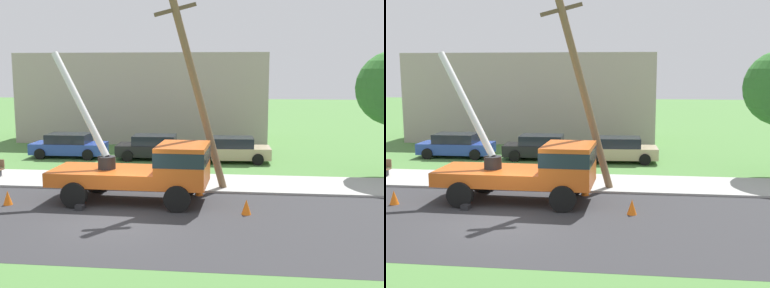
# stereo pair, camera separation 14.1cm
# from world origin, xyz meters

# --- Properties ---
(ground_plane) EXTENTS (120.00, 120.00, 0.00)m
(ground_plane) POSITION_xyz_m (0.00, 12.00, 0.00)
(ground_plane) COLOR #477538
(road_asphalt) EXTENTS (80.00, 8.08, 0.01)m
(road_asphalt) POSITION_xyz_m (0.00, 0.00, 0.00)
(road_asphalt) COLOR #2B2B2D
(road_asphalt) RESTS_ON ground
(sidewalk_strip) EXTENTS (80.00, 3.36, 0.10)m
(sidewalk_strip) POSITION_xyz_m (0.00, 5.72, 0.05)
(sidewalk_strip) COLOR #9E9E99
(sidewalk_strip) RESTS_ON ground
(utility_truck) EXTENTS (6.76, 3.21, 5.98)m
(utility_truck) POSITION_xyz_m (0.77, 2.43, 1.41)
(utility_truck) COLOR #C65119
(utility_truck) RESTS_ON ground
(leaning_utility_pole) EXTENTS (3.01, 1.64, 8.74)m
(leaning_utility_pole) POSITION_xyz_m (2.40, 4.23, 4.48)
(leaning_utility_pole) COLOR brown
(leaning_utility_pole) RESTS_ON ground
(traffic_cone_ahead) EXTENTS (0.36, 0.36, 0.56)m
(traffic_cone_ahead) POSITION_xyz_m (4.54, 1.17, 0.28)
(traffic_cone_ahead) COLOR orange
(traffic_cone_ahead) RESTS_ON ground
(traffic_cone_behind) EXTENTS (0.36, 0.36, 0.56)m
(traffic_cone_behind) POSITION_xyz_m (-4.70, 1.41, 0.28)
(traffic_cone_behind) COLOR orange
(traffic_cone_behind) RESTS_ON ground
(traffic_cone_curbside) EXTENTS (0.36, 0.36, 0.56)m
(traffic_cone_curbside) POSITION_xyz_m (2.57, 3.65, 0.28)
(traffic_cone_curbside) COLOR orange
(traffic_cone_curbside) RESTS_ON ground
(parked_sedan_blue) EXTENTS (4.41, 2.04, 1.42)m
(parked_sedan_blue) POSITION_xyz_m (-6.08, 11.67, 0.71)
(parked_sedan_blue) COLOR #263F99
(parked_sedan_blue) RESTS_ON ground
(parked_sedan_black) EXTENTS (4.46, 2.12, 1.42)m
(parked_sedan_black) POSITION_xyz_m (-0.82, 11.61, 0.71)
(parked_sedan_black) COLOR black
(parked_sedan_black) RESTS_ON ground
(parked_sedan_tan) EXTENTS (4.48, 2.16, 1.42)m
(parked_sedan_tan) POSITION_xyz_m (3.71, 11.21, 0.71)
(parked_sedan_tan) COLOR tan
(parked_sedan_tan) RESTS_ON ground
(lowrise_building_backdrop) EXTENTS (18.00, 6.00, 6.40)m
(lowrise_building_backdrop) POSITION_xyz_m (-2.99, 19.77, 3.20)
(lowrise_building_backdrop) COLOR #A5998C
(lowrise_building_backdrop) RESTS_ON ground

